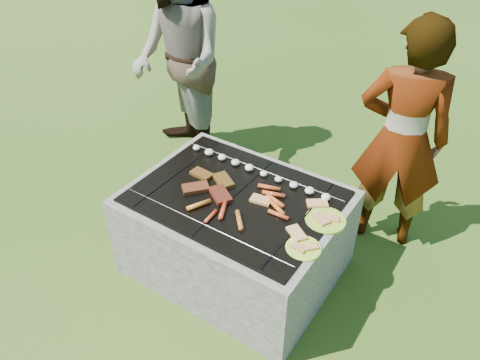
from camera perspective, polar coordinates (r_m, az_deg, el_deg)
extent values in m
plane|color=#234210|center=(3.31, -0.49, -10.21)|extent=(60.00, 60.00, 0.00)
cube|color=#A19A8F|center=(3.36, 3.43, -2.43)|extent=(1.30, 0.18, 0.60)
cube|color=#9B938A|center=(2.87, -5.23, -11.04)|extent=(1.30, 0.18, 0.60)
cube|color=#9B938A|center=(3.36, -8.43, -2.71)|extent=(0.18, 0.64, 0.60)
cube|color=#9F978D|center=(2.91, 8.80, -10.55)|extent=(0.18, 0.64, 0.60)
cube|color=black|center=(3.13, -0.51, -7.21)|extent=(0.94, 0.64, 0.48)
sphere|color=#FF5914|center=(2.99, -0.54, -4.17)|extent=(0.10, 0.10, 0.10)
cube|color=black|center=(2.89, -0.55, -1.98)|extent=(1.20, 0.90, 0.01)
cylinder|color=black|center=(3.11, -7.41, 1.00)|extent=(0.01, 0.88, 0.01)
cylinder|color=black|center=(2.89, -0.55, -1.89)|extent=(0.01, 0.88, 0.01)
cylinder|color=black|center=(2.72, 7.33, -5.17)|extent=(0.01, 0.88, 0.01)
cylinder|color=black|center=(2.69, -4.41, -5.41)|extent=(1.18, 0.01, 0.01)
cylinder|color=black|center=(3.10, 2.78, 1.17)|extent=(1.18, 0.01, 0.01)
ellipsoid|color=silver|center=(3.31, -5.32, 3.95)|extent=(0.05, 0.05, 0.04)
ellipsoid|color=#F1E6CC|center=(3.25, -3.78, 3.42)|extent=(0.06, 0.06, 0.04)
ellipsoid|color=#F3E9CE|center=(3.20, -2.19, 2.79)|extent=(0.06, 0.06, 0.04)
ellipsoid|color=beige|center=(3.14, -0.54, 2.17)|extent=(0.06, 0.06, 0.04)
ellipsoid|color=white|center=(3.09, 1.16, 1.53)|extent=(0.06, 0.06, 0.04)
ellipsoid|color=white|center=(3.05, 2.91, 0.80)|extent=(0.05, 0.05, 0.03)
ellipsoid|color=beige|center=(3.00, 4.72, 0.11)|extent=(0.05, 0.05, 0.03)
ellipsoid|color=#EFE1CA|center=(2.96, 6.58, -0.58)|extent=(0.06, 0.06, 0.04)
ellipsoid|color=white|center=(2.92, 8.49, -1.28)|extent=(0.06, 0.06, 0.04)
ellipsoid|color=white|center=(2.89, 10.44, -2.05)|extent=(0.06, 0.06, 0.04)
cube|color=brown|center=(3.06, -4.70, 0.74)|extent=(0.15, 0.09, 0.02)
cube|color=brown|center=(2.99, -2.05, -0.05)|extent=(0.19, 0.16, 0.02)
cube|color=brown|center=(2.94, -5.44, -0.95)|extent=(0.18, 0.18, 0.02)
cube|color=maroon|center=(2.88, -2.42, -1.79)|extent=(0.20, 0.18, 0.03)
cylinder|color=#B8581E|center=(2.89, 4.14, -1.72)|extent=(0.15, 0.07, 0.03)
cylinder|color=orange|center=(2.84, 4.32, -2.52)|extent=(0.15, 0.07, 0.03)
cylinder|color=#E75726|center=(2.79, 4.51, -3.34)|extent=(0.15, 0.09, 0.03)
cylinder|color=#DA4724|center=(2.74, 4.70, -4.23)|extent=(0.13, 0.03, 0.02)
cylinder|color=red|center=(2.76, -2.09, -3.71)|extent=(0.09, 0.15, 0.03)
cylinder|color=orange|center=(2.69, -0.08, -4.93)|extent=(0.13, 0.14, 0.03)
cylinder|color=orange|center=(2.81, -5.06, -3.02)|extent=(0.09, 0.15, 0.03)
cylinder|color=#CF4922|center=(2.73, -3.58, -4.43)|extent=(0.03, 0.12, 0.02)
cylinder|color=#B8581E|center=(2.94, 3.59, -0.90)|extent=(0.15, 0.07, 0.03)
cube|color=tan|center=(2.84, 2.57, -2.43)|extent=(0.14, 0.09, 0.02)
cube|color=#F5BD7D|center=(2.64, 6.90, -6.46)|extent=(0.14, 0.13, 0.02)
cube|color=tan|center=(2.85, 9.40, -2.84)|extent=(0.14, 0.13, 0.02)
cylinder|color=yellow|center=(2.76, 10.35, -4.87)|extent=(0.29, 0.29, 0.02)
cube|color=tan|center=(2.74, 9.82, -4.72)|extent=(0.12, 0.10, 0.02)
cube|color=tan|center=(2.76, 11.12, -4.65)|extent=(0.10, 0.08, 0.01)
cylinder|color=#E8F63A|center=(2.58, 7.72, -8.27)|extent=(0.25, 0.25, 0.01)
cube|color=tan|center=(2.56, 7.14, -8.13)|extent=(0.09, 0.06, 0.01)
cube|color=#DAC370|center=(2.57, 8.55, -8.02)|extent=(0.09, 0.10, 0.01)
imported|color=gray|center=(3.21, 19.08, 4.66)|extent=(0.69, 0.55, 1.63)
imported|color=#A49588|center=(3.94, -7.60, 14.20)|extent=(1.14, 1.08, 1.85)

